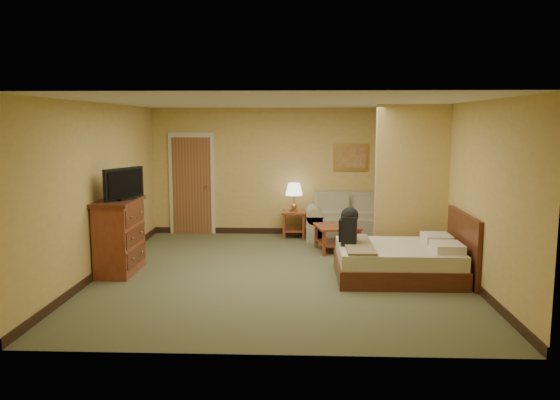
{
  "coord_description": "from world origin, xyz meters",
  "views": [
    {
      "loc": [
        0.32,
        -8.17,
        2.31
      ],
      "look_at": [
        -0.03,
        0.6,
        1.05
      ],
      "focal_mm": 35.0,
      "sensor_mm": 36.0,
      "label": 1
    }
  ],
  "objects_px": {
    "coffee_table": "(337,233)",
    "bed": "(402,260)",
    "loveseat": "(351,224)",
    "dresser": "(120,236)"
  },
  "relations": [
    {
      "from": "loveseat",
      "to": "bed",
      "type": "relative_size",
      "value": 0.96
    },
    {
      "from": "loveseat",
      "to": "coffee_table",
      "type": "bearing_deg",
      "value": -108.14
    },
    {
      "from": "loveseat",
      "to": "coffee_table",
      "type": "height_order",
      "value": "loveseat"
    },
    {
      "from": "bed",
      "to": "dresser",
      "type": "bearing_deg",
      "value": 178.35
    },
    {
      "from": "coffee_table",
      "to": "bed",
      "type": "xyz_separation_m",
      "value": [
        0.87,
        -1.67,
        -0.07
      ]
    },
    {
      "from": "bed",
      "to": "coffee_table",
      "type": "bearing_deg",
      "value": 117.46
    },
    {
      "from": "coffee_table",
      "to": "dresser",
      "type": "xyz_separation_m",
      "value": [
        -3.44,
        -1.54,
        0.24
      ]
    },
    {
      "from": "loveseat",
      "to": "bed",
      "type": "xyz_separation_m",
      "value": [
        0.51,
        -2.76,
        -0.03
      ]
    },
    {
      "from": "dresser",
      "to": "bed",
      "type": "relative_size",
      "value": 0.6
    },
    {
      "from": "coffee_table",
      "to": "bed",
      "type": "bearing_deg",
      "value": -62.54
    }
  ]
}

